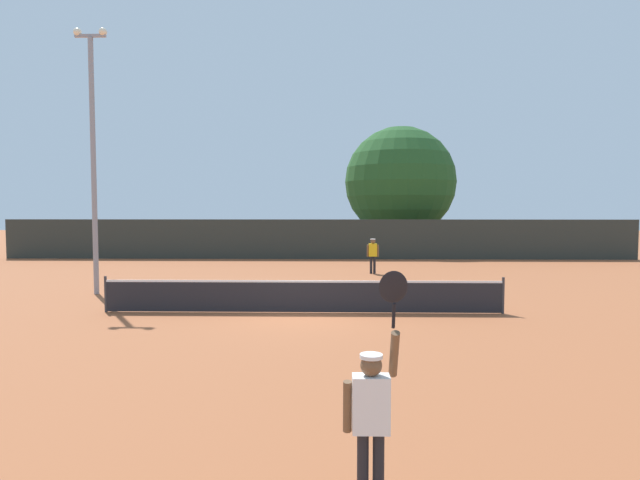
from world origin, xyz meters
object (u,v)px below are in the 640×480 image
object	(u,v)px
player_serving	(372,406)
large_tree	(400,182)
player_receiving	(373,252)
tennis_ball	(302,305)
light_pole	(93,146)
parked_car_near	(346,241)

from	to	relation	value
player_serving	large_tree	size ratio (longest dim) A/B	0.27
player_serving	player_receiving	world-z (taller)	player_serving
player_serving	tennis_ball	distance (m)	11.23
player_receiving	large_tree	xyz separation A→B (m)	(2.91, 12.90, 3.95)
large_tree	light_pole	bearing A→B (deg)	-124.89
light_pole	parked_car_near	distance (m)	21.17
player_serving	light_pole	world-z (taller)	light_pole
light_pole	large_tree	xyz separation A→B (m)	(13.32, 19.09, -0.31)
player_receiving	large_tree	distance (m)	13.80
player_serving	large_tree	world-z (taller)	large_tree
large_tree	parked_car_near	distance (m)	5.74
light_pole	parked_car_near	xyz separation A→B (m)	(9.45, 18.40, -4.50)
tennis_ball	light_pole	world-z (taller)	light_pole
large_tree	player_receiving	bearing A→B (deg)	-102.70
large_tree	player_serving	bearing A→B (deg)	-97.76
player_receiving	light_pole	xyz separation A→B (m)	(-10.41, -6.19, 4.26)
player_receiving	tennis_ball	bearing A→B (deg)	71.35
large_tree	parked_car_near	size ratio (longest dim) A/B	2.01
player_receiving	light_pole	bearing A→B (deg)	30.75
tennis_ball	light_pole	bearing A→B (deg)	163.11
parked_car_near	large_tree	bearing A→B (deg)	17.57
player_receiving	large_tree	world-z (taller)	large_tree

